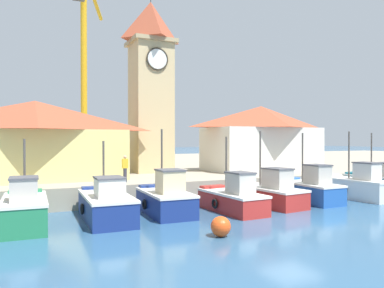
{
  "coord_description": "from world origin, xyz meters",
  "views": [
    {
      "loc": [
        -11.52,
        -13.92,
        3.83
      ],
      "look_at": [
        -1.02,
        8.77,
        3.5
      ],
      "focal_mm": 35.0,
      "sensor_mm": 36.0,
      "label": 1
    }
  ],
  "objects_px": {
    "fishing_boat_right_inner": "(309,189)",
    "mooring_buoy": "(221,226)",
    "warehouse_left": "(35,139)",
    "dock_worker_near_tower": "(125,168)",
    "fishing_boat_mid_left": "(166,199)",
    "fishing_boat_center": "(233,198)",
    "fishing_boat_left_inner": "(106,204)",
    "fishing_boat_right_outer": "(357,186)",
    "fishing_boat_far_right": "(379,183)",
    "fishing_boat_mid_right": "(268,193)",
    "port_crane_near": "(84,91)",
    "warehouse_right": "(261,137)",
    "fishing_boat_left_outer": "(24,209)",
    "clock_tower": "(151,81)"
  },
  "relations": [
    {
      "from": "port_crane_near",
      "to": "mooring_buoy",
      "type": "height_order",
      "value": "port_crane_near"
    },
    {
      "from": "port_crane_near",
      "to": "dock_worker_near_tower",
      "type": "distance_m",
      "value": 14.42
    },
    {
      "from": "fishing_boat_left_inner",
      "to": "fishing_boat_mid_left",
      "type": "distance_m",
      "value": 3.05
    },
    {
      "from": "fishing_boat_left_inner",
      "to": "fishing_boat_left_outer",
      "type": "bearing_deg",
      "value": -179.05
    },
    {
      "from": "warehouse_left",
      "to": "fishing_boat_center",
      "type": "bearing_deg",
      "value": -44.98
    },
    {
      "from": "fishing_boat_left_inner",
      "to": "fishing_boat_right_outer",
      "type": "height_order",
      "value": "fishing_boat_right_outer"
    },
    {
      "from": "fishing_boat_right_outer",
      "to": "fishing_boat_left_outer",
      "type": "bearing_deg",
      "value": 179.12
    },
    {
      "from": "fishing_boat_mid_left",
      "to": "mooring_buoy",
      "type": "relative_size",
      "value": 5.52
    },
    {
      "from": "fishing_boat_left_inner",
      "to": "warehouse_left",
      "type": "height_order",
      "value": "warehouse_left"
    },
    {
      "from": "warehouse_right",
      "to": "mooring_buoy",
      "type": "xyz_separation_m",
      "value": [
        -11.33,
        -13.31,
        -3.58
      ]
    },
    {
      "from": "fishing_boat_mid_left",
      "to": "fishing_boat_center",
      "type": "distance_m",
      "value": 3.54
    },
    {
      "from": "fishing_boat_mid_right",
      "to": "warehouse_right",
      "type": "xyz_separation_m",
      "value": [
        5.44,
        8.38,
        3.26
      ]
    },
    {
      "from": "fishing_boat_right_outer",
      "to": "dock_worker_near_tower",
      "type": "xyz_separation_m",
      "value": [
        -13.92,
        4.73,
        1.26
      ]
    },
    {
      "from": "fishing_boat_right_inner",
      "to": "warehouse_left",
      "type": "xyz_separation_m",
      "value": [
        -15.08,
        8.52,
        3.05
      ]
    },
    {
      "from": "fishing_boat_mid_right",
      "to": "dock_worker_near_tower",
      "type": "relative_size",
      "value": 3.11
    },
    {
      "from": "fishing_boat_left_inner",
      "to": "fishing_boat_right_inner",
      "type": "relative_size",
      "value": 1.15
    },
    {
      "from": "fishing_boat_mid_left",
      "to": "fishing_boat_mid_right",
      "type": "height_order",
      "value": "fishing_boat_mid_left"
    },
    {
      "from": "fishing_boat_left_outer",
      "to": "fishing_boat_center",
      "type": "height_order",
      "value": "fishing_boat_center"
    },
    {
      "from": "dock_worker_near_tower",
      "to": "fishing_boat_center",
      "type": "bearing_deg",
      "value": -49.19
    },
    {
      "from": "fishing_boat_right_inner",
      "to": "fishing_boat_right_outer",
      "type": "distance_m",
      "value": 3.67
    },
    {
      "from": "fishing_boat_left_outer",
      "to": "fishing_boat_mid_left",
      "type": "relative_size",
      "value": 1.01
    },
    {
      "from": "fishing_boat_right_inner",
      "to": "mooring_buoy",
      "type": "height_order",
      "value": "fishing_boat_right_inner"
    },
    {
      "from": "fishing_boat_right_inner",
      "to": "fishing_boat_far_right",
      "type": "relative_size",
      "value": 1.01
    },
    {
      "from": "clock_tower",
      "to": "warehouse_left",
      "type": "height_order",
      "value": "clock_tower"
    },
    {
      "from": "fishing_boat_center",
      "to": "fishing_boat_mid_right",
      "type": "distance_m",
      "value": 2.99
    },
    {
      "from": "fishing_boat_right_inner",
      "to": "mooring_buoy",
      "type": "relative_size",
      "value": 5.52
    },
    {
      "from": "fishing_boat_right_outer",
      "to": "warehouse_left",
      "type": "distance_m",
      "value": 20.94
    },
    {
      "from": "warehouse_left",
      "to": "fishing_boat_mid_right",
      "type": "bearing_deg",
      "value": -34.78
    },
    {
      "from": "fishing_boat_far_right",
      "to": "port_crane_near",
      "type": "relative_size",
      "value": 0.24
    },
    {
      "from": "clock_tower",
      "to": "warehouse_right",
      "type": "distance_m",
      "value": 10.26
    },
    {
      "from": "mooring_buoy",
      "to": "dock_worker_near_tower",
      "type": "bearing_deg",
      "value": 98.66
    },
    {
      "from": "fishing_boat_mid_right",
      "to": "fishing_boat_far_right",
      "type": "bearing_deg",
      "value": 1.6
    },
    {
      "from": "clock_tower",
      "to": "warehouse_left",
      "type": "bearing_deg",
      "value": -166.09
    },
    {
      "from": "warehouse_left",
      "to": "mooring_buoy",
      "type": "height_order",
      "value": "warehouse_left"
    },
    {
      "from": "fishing_boat_right_inner",
      "to": "warehouse_right",
      "type": "distance_m",
      "value": 9.4
    },
    {
      "from": "clock_tower",
      "to": "dock_worker_near_tower",
      "type": "distance_m",
      "value": 9.62
    },
    {
      "from": "fishing_boat_left_outer",
      "to": "dock_worker_near_tower",
      "type": "distance_m",
      "value": 7.23
    },
    {
      "from": "mooring_buoy",
      "to": "warehouse_left",
      "type": "bearing_deg",
      "value": 115.01
    },
    {
      "from": "warehouse_left",
      "to": "dock_worker_near_tower",
      "type": "bearing_deg",
      "value": -40.49
    },
    {
      "from": "fishing_boat_mid_right",
      "to": "port_crane_near",
      "type": "bearing_deg",
      "value": 113.74
    },
    {
      "from": "fishing_boat_left_outer",
      "to": "fishing_boat_center",
      "type": "xyz_separation_m",
      "value": [
        9.99,
        -0.69,
        -0.09
      ]
    },
    {
      "from": "fishing_boat_right_inner",
      "to": "fishing_boat_right_outer",
      "type": "xyz_separation_m",
      "value": [
        3.66,
        -0.33,
        0.04
      ]
    },
    {
      "from": "mooring_buoy",
      "to": "fishing_boat_mid_left",
      "type": "bearing_deg",
      "value": 94.68
    },
    {
      "from": "fishing_boat_mid_right",
      "to": "dock_worker_near_tower",
      "type": "bearing_deg",
      "value": 149.49
    },
    {
      "from": "fishing_boat_mid_left",
      "to": "clock_tower",
      "type": "relative_size",
      "value": 0.29
    },
    {
      "from": "fishing_boat_center",
      "to": "fishing_boat_far_right",
      "type": "xyz_separation_m",
      "value": [
        12.39,
        1.09,
        0.09
      ]
    },
    {
      "from": "fishing_boat_left_inner",
      "to": "fishing_boat_right_inner",
      "type": "distance_m",
      "value": 12.32
    },
    {
      "from": "fishing_boat_mid_right",
      "to": "warehouse_right",
      "type": "distance_m",
      "value": 10.51
    },
    {
      "from": "fishing_boat_center",
      "to": "warehouse_left",
      "type": "height_order",
      "value": "warehouse_left"
    },
    {
      "from": "fishing_boat_left_outer",
      "to": "fishing_boat_center",
      "type": "bearing_deg",
      "value": -3.94
    }
  ]
}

